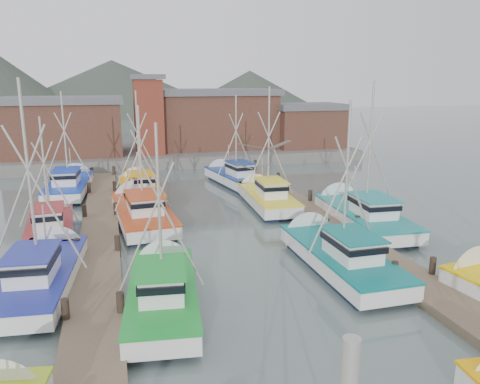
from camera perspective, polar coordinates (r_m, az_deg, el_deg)
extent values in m
plane|color=#526361|center=(21.99, 1.74, -11.04)|extent=(260.00, 260.00, 0.00)
cube|color=brown|center=(24.82, -16.92, -8.22)|extent=(2.20, 46.00, 0.40)
cylinder|color=black|center=(19.32, -20.43, -14.12)|extent=(0.30, 0.30, 1.50)
cylinder|color=black|center=(25.73, -19.15, -7.01)|extent=(0.30, 0.30, 1.50)
cylinder|color=black|center=(32.38, -18.40, -2.77)|extent=(0.30, 0.30, 1.50)
cylinder|color=black|center=(39.16, -17.92, 0.01)|extent=(0.30, 0.30, 1.50)
cylinder|color=black|center=(46.00, -17.58, 1.97)|extent=(0.30, 0.30, 1.50)
cylinder|color=black|center=(19.20, -14.32, -13.83)|extent=(0.30, 0.30, 1.50)
cylinder|color=black|center=(25.64, -14.67, -6.76)|extent=(0.30, 0.30, 1.50)
cylinder|color=black|center=(32.32, -14.87, -2.56)|extent=(0.30, 0.30, 1.50)
cylinder|color=black|center=(39.10, -15.00, 0.19)|extent=(0.30, 0.30, 1.50)
cylinder|color=black|center=(45.96, -15.09, 2.12)|extent=(0.30, 0.30, 1.50)
cube|color=brown|center=(27.94, 13.22, -5.53)|extent=(2.20, 46.00, 0.40)
cylinder|color=black|center=(22.58, 18.26, -9.84)|extent=(0.30, 0.30, 1.50)
cylinder|color=black|center=(28.26, 10.50, -4.64)|extent=(0.30, 0.30, 1.50)
cylinder|color=black|center=(34.43, 5.50, -1.19)|extent=(0.30, 0.30, 1.50)
cylinder|color=black|center=(40.87, 2.05, 1.21)|extent=(0.30, 0.30, 1.50)
cylinder|color=black|center=(47.47, -0.45, 2.94)|extent=(0.30, 0.30, 1.50)
cylinder|color=black|center=(23.69, 22.36, -9.07)|extent=(0.30, 0.30, 1.50)
cylinder|color=black|center=(29.16, 14.06, -4.25)|extent=(0.30, 0.30, 1.50)
cylinder|color=black|center=(35.17, 8.55, -0.96)|extent=(0.30, 0.30, 1.50)
cylinder|color=black|center=(41.49, 4.69, 1.36)|extent=(0.30, 0.30, 1.50)
cylinder|color=black|center=(48.01, 1.86, 3.05)|extent=(0.30, 0.30, 1.50)
cube|color=slate|center=(57.08, -9.15, 4.71)|extent=(44.00, 16.00, 1.20)
cube|color=brown|center=(54.62, -20.68, 7.17)|extent=(12.00, 8.00, 5.50)
cube|color=slate|center=(54.41, -20.96, 10.41)|extent=(12.72, 8.48, 0.70)
cube|color=brown|center=(57.58, -3.28, 8.64)|extent=(14.00, 9.00, 6.20)
cube|color=slate|center=(57.39, -3.33, 12.07)|extent=(14.84, 9.54, 0.70)
cube|color=brown|center=(58.12, 8.13, 7.73)|extent=(8.00, 6.00, 4.50)
cube|color=slate|center=(57.93, 8.21, 10.29)|extent=(8.48, 6.36, 0.70)
cube|color=maroon|center=(52.42, -11.06, 8.93)|extent=(3.00, 3.00, 8.00)
cube|color=slate|center=(52.28, -11.27, 13.57)|extent=(3.60, 3.60, 0.50)
cone|color=#3D463A|center=(149.41, -15.05, 9.51)|extent=(140.00, 140.00, 30.00)
cone|color=#3D463A|center=(145.30, 1.18, 9.86)|extent=(90.00, 90.00, 24.00)
cube|color=#111F38|center=(19.89, -9.32, -13.86)|extent=(3.09, 7.29, 0.70)
cube|color=white|center=(19.60, -9.40, -12.17)|extent=(3.52, 8.28, 0.80)
cube|color=green|center=(19.44, -9.44, -11.16)|extent=(3.60, 8.37, 0.10)
cone|color=white|center=(23.35, -9.30, -8.26)|extent=(2.62, 1.38, 2.51)
cube|color=white|center=(18.33, -9.54, -10.79)|extent=(1.89, 2.58, 1.10)
cube|color=black|center=(18.23, -9.56, -10.13)|extent=(2.02, 2.83, 0.28)
cube|color=green|center=(18.09, -9.61, -9.09)|extent=(2.14, 3.00, 0.07)
cylinder|color=#A8A39A|center=(18.17, -9.84, -1.94)|extent=(0.12, 0.12, 6.51)
cylinder|color=#A8A39A|center=(18.41, -11.35, -4.29)|extent=(2.32, 0.35, 5.09)
cylinder|color=#A8A39A|center=(18.38, -8.14, -4.19)|extent=(2.32, 0.35, 5.09)
cylinder|color=#A8A39A|center=(20.32, -9.53, -6.34)|extent=(0.07, 0.07, 2.24)
cube|color=#111F38|center=(23.77, 12.08, -9.29)|extent=(2.60, 7.83, 0.70)
cube|color=white|center=(23.53, 12.16, -7.83)|extent=(2.96, 8.90, 0.80)
cube|color=#09716E|center=(23.39, 12.20, -6.96)|extent=(3.04, 8.99, 0.10)
cone|color=white|center=(27.33, 7.83, -4.94)|extent=(2.78, 1.12, 2.78)
cube|color=white|center=(22.32, 13.54, -6.48)|extent=(1.81, 2.68, 1.10)
cube|color=black|center=(22.25, 13.58, -5.92)|extent=(1.93, 2.94, 0.28)
cube|color=#09716E|center=(22.13, 13.63, -5.04)|extent=(2.05, 3.12, 0.07)
cylinder|color=#A8A39A|center=(22.26, 12.87, 1.65)|extent=(0.12, 0.12, 7.18)
cylinder|color=#A8A39A|center=(22.18, 11.47, -0.56)|extent=(2.57, 0.11, 5.62)
cylinder|color=#A8A39A|center=(22.71, 14.02, -0.37)|extent=(2.57, 0.11, 5.62)
cylinder|color=#A8A39A|center=(24.36, 10.61, -3.03)|extent=(0.07, 0.07, 2.48)
cube|color=#111F38|center=(22.92, -22.99, -10.99)|extent=(3.12, 7.68, 0.70)
cube|color=white|center=(22.67, -23.14, -9.49)|extent=(3.54, 8.73, 0.80)
cube|color=#212C9B|center=(22.53, -23.23, -8.59)|extent=(3.63, 8.82, 0.10)
cone|color=white|center=(26.60, -21.09, -6.27)|extent=(2.75, 1.34, 2.65)
cube|color=white|center=(21.41, -23.98, -8.18)|extent=(1.94, 2.70, 1.10)
cube|color=black|center=(21.33, -24.04, -7.60)|extent=(2.08, 2.97, 0.28)
cube|color=#212C9B|center=(21.21, -24.13, -6.69)|extent=(2.20, 3.14, 0.07)
cylinder|color=#A8A39A|center=(21.25, -24.34, 1.54)|extent=(0.14, 0.14, 8.14)
cylinder|color=#A8A39A|center=(21.60, -25.60, -1.02)|extent=(2.90, 0.36, 6.36)
cylinder|color=#A8A39A|center=(21.31, -22.57, -0.90)|extent=(2.90, 0.36, 6.36)
cylinder|color=#A8A39A|center=(23.54, -22.68, -4.46)|extent=(0.08, 0.08, 2.55)
cone|color=white|center=(24.03, 25.58, -8.82)|extent=(3.04, 1.51, 2.91)
cube|color=#111F38|center=(31.27, -11.72, -3.69)|extent=(3.38, 8.60, 0.70)
cube|color=white|center=(31.09, -11.78, -2.54)|extent=(3.84, 9.77, 0.80)
cube|color=#C24015|center=(30.99, -11.81, -1.87)|extent=(3.94, 9.87, 0.10)
cone|color=white|center=(35.72, -12.85, -0.76)|extent=(3.06, 1.33, 2.99)
cube|color=white|center=(29.75, -11.55, -1.36)|extent=(2.14, 3.01, 1.10)
cube|color=black|center=(29.69, -11.57, -0.93)|extent=(2.29, 3.30, 0.28)
cube|color=#C24015|center=(29.60, -11.60, -0.26)|extent=(2.43, 3.50, 0.07)
cylinder|color=#A8A39A|center=(30.12, -12.06, 4.08)|extent=(0.14, 0.14, 6.53)
cylinder|color=#A8A39A|center=(30.18, -13.13, 2.56)|extent=(2.35, 0.28, 5.11)
cylinder|color=#A8A39A|center=(30.33, -10.84, 2.73)|extent=(2.35, 0.28, 5.11)
cylinder|color=#A8A39A|center=(32.36, -12.34, 0.98)|extent=(0.08, 0.08, 2.67)
cube|color=#111F38|center=(34.50, 3.33, -1.80)|extent=(2.69, 7.34, 0.70)
cube|color=white|center=(34.34, 3.35, -0.76)|extent=(3.05, 8.34, 0.80)
cube|color=yellow|center=(34.25, 3.35, -0.14)|extent=(3.14, 8.42, 0.10)
cone|color=white|center=(38.23, 1.66, 0.50)|extent=(2.62, 1.22, 2.57)
cube|color=white|center=(33.19, 3.83, 0.43)|extent=(1.77, 2.54, 1.10)
cube|color=black|center=(33.14, 3.84, 0.81)|extent=(1.89, 2.79, 0.28)
cube|color=yellow|center=(33.06, 3.85, 1.42)|extent=(2.01, 2.96, 0.07)
cylinder|color=#A8A39A|center=(33.40, 3.52, 6.19)|extent=(0.12, 0.12, 7.62)
cylinder|color=#A8A39A|center=(33.38, 2.63, 4.65)|extent=(2.71, 0.21, 5.95)
cylinder|color=#A8A39A|center=(33.67, 4.36, 4.70)|extent=(2.71, 0.21, 5.95)
cylinder|color=#A8A39A|center=(35.38, 2.73, 2.33)|extent=(0.07, 0.07, 2.30)
cube|color=#111F38|center=(29.58, -21.99, -5.41)|extent=(2.63, 6.75, 0.70)
cube|color=white|center=(29.39, -22.10, -4.21)|extent=(2.99, 7.68, 0.80)
cube|color=maroon|center=(29.28, -22.17, -3.50)|extent=(3.07, 7.76, 0.10)
cone|color=white|center=(33.04, -21.84, -2.57)|extent=(2.42, 1.27, 2.34)
cube|color=white|center=(28.26, -22.34, -2.90)|extent=(1.68, 2.36, 1.10)
cube|color=black|center=(28.20, -22.38, -2.45)|extent=(1.79, 2.59, 0.28)
cube|color=maroon|center=(28.11, -22.44, -1.75)|extent=(1.90, 2.75, 0.07)
cylinder|color=#A8A39A|center=(28.44, -22.72, 2.34)|extent=(0.12, 0.12, 6.10)
cylinder|color=#A8A39A|center=(28.61, -23.62, 0.85)|extent=(2.19, 0.25, 4.77)
cylinder|color=#A8A39A|center=(28.55, -21.56, 1.02)|extent=(2.19, 0.25, 4.77)
cylinder|color=#A8A39A|center=(30.28, -22.27, -0.58)|extent=(0.07, 0.07, 2.25)
cube|color=#111F38|center=(30.94, 14.81, -4.05)|extent=(3.22, 8.39, 0.70)
cube|color=white|center=(30.75, 14.88, -2.89)|extent=(3.66, 9.53, 0.80)
cube|color=teal|center=(30.65, 14.93, -2.21)|extent=(3.76, 9.63, 0.10)
cone|color=white|center=(34.88, 11.49, -1.04)|extent=(3.02, 1.28, 2.96)
cube|color=white|center=(29.54, 15.95, -1.72)|extent=(2.08, 2.92, 1.10)
cube|color=black|center=(29.48, 15.98, -1.28)|extent=(2.22, 3.21, 0.28)
cube|color=teal|center=(29.40, 16.02, -0.61)|extent=(2.36, 3.40, 0.07)
cylinder|color=#A8A39A|center=(29.68, 15.55, 5.20)|extent=(0.15, 0.15, 8.01)
cylinder|color=#A8A39A|center=(29.55, 14.35, 3.38)|extent=(2.86, 0.28, 6.26)
cylinder|color=#A8A39A|center=(30.11, 16.51, 3.43)|extent=(2.86, 0.28, 6.26)
cylinder|color=#A8A39A|center=(31.82, 13.72, 0.70)|extent=(0.08, 0.08, 2.74)
cube|color=#111F38|center=(37.75, -12.01, -0.74)|extent=(2.77, 7.71, 0.70)
cube|color=white|center=(37.60, -12.06, 0.22)|extent=(3.15, 8.76, 0.80)
cube|color=#FFA501|center=(37.52, -12.09, 0.79)|extent=(3.24, 8.85, 0.10)
cone|color=white|center=(41.85, -12.63, 1.32)|extent=(2.75, 1.20, 2.71)
cube|color=white|center=(36.39, -11.97, 1.32)|extent=(1.85, 2.66, 1.10)
cube|color=black|center=(36.34, -11.99, 1.67)|extent=(1.97, 2.93, 0.28)
cube|color=#FFA501|center=(36.27, -12.01, 2.23)|extent=(2.09, 3.10, 0.07)
cylinder|color=#A8A39A|center=(36.73, -12.34, 6.31)|extent=(0.13, 0.13, 7.29)
cylinder|color=#A8A39A|center=(36.80, -13.13, 4.94)|extent=(2.60, 0.19, 5.69)
cylinder|color=#A8A39A|center=(36.90, -11.41, 5.04)|extent=(2.60, 0.19, 5.69)
cylinder|color=#A8A39A|center=(38.80, -12.40, 3.02)|extent=(0.07, 0.07, 2.42)
cube|color=#111F38|center=(41.61, -0.57, 0.87)|extent=(3.55, 7.63, 0.70)
cube|color=white|center=(41.48, -0.57, 1.75)|extent=(4.04, 8.66, 0.80)
cube|color=navy|center=(41.40, -0.57, 2.26)|extent=(4.13, 8.76, 0.10)
cone|color=white|center=(45.27, -2.72, 2.54)|extent=(2.75, 1.51, 2.60)
cube|color=white|center=(40.40, 0.00, 2.81)|extent=(2.07, 2.74, 1.10)
cube|color=black|center=(40.36, 0.00, 3.13)|extent=(2.22, 3.01, 0.28)
cube|color=navy|center=(40.29, 0.00, 3.63)|extent=(2.35, 3.19, 0.07)
cylinder|color=#A8A39A|center=(40.72, -0.49, 6.96)|extent=(0.13, 0.13, 6.82)
cylinder|color=#A8A39A|center=(40.61, -1.18, 5.80)|extent=(2.42, 0.48, 5.33)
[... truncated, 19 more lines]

